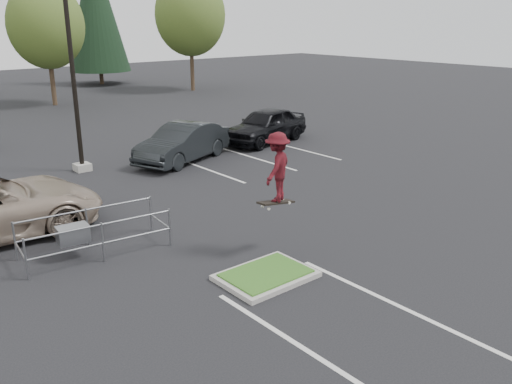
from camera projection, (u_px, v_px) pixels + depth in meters
ground at (266, 278)px, 12.99m from camera, size 120.00×120.00×0.00m
grass_median at (266, 275)px, 12.97m from camera, size 2.20×1.60×0.16m
stall_lines at (104, 222)px, 16.56m from camera, size 22.62×17.60×0.01m
light_pole at (71, 56)px, 20.65m from camera, size 0.70×0.60×10.12m
decid_c at (46, 28)px, 36.80m from camera, size 5.12×5.12×8.38m
decid_d at (190, 17)px, 44.28m from camera, size 5.76×5.76×9.43m
conif_c at (95, 6)px, 48.25m from camera, size 5.50×5.50×12.50m
cart_corral at (78, 233)px, 13.96m from camera, size 3.87×1.75×1.06m
skateboarder at (277, 168)px, 13.73m from camera, size 1.34×1.13×1.96m
car_r_charc at (183, 143)px, 23.29m from camera, size 5.21×3.37×1.62m
car_r_black at (266, 125)px, 26.83m from camera, size 5.30×3.00×1.70m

